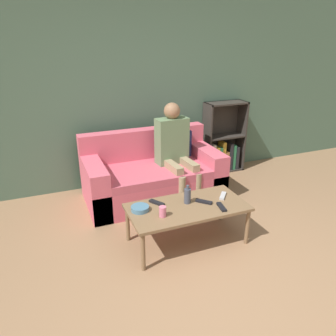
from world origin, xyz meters
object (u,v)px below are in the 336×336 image
couch (153,176)px  tv_remote_0 (223,196)px  snack_bowl (140,208)px  tv_remote_3 (204,202)px  bottle (188,196)px  bookshelf (222,146)px  cup_near (163,212)px  coffee_table (187,209)px  tv_remote_2 (221,207)px  tv_remote_1 (157,203)px  person_adult (174,145)px

couch → tv_remote_0: 1.16m
snack_bowl → tv_remote_3: bearing=-8.1°
tv_remote_3 → bottle: 0.18m
tv_remote_3 → bottle: bottle is taller
bookshelf → tv_remote_3: bearing=-126.1°
cup_near → tv_remote_3: cup_near is taller
coffee_table → tv_remote_0: (0.43, 0.04, 0.05)m
tv_remote_2 → snack_bowl: 0.80m
tv_remote_2 → coffee_table: bearing=161.0°
couch → tv_remote_3: 1.14m
tv_remote_0 → bottle: size_ratio=0.82×
tv_remote_1 → person_adult: bearing=25.5°
coffee_table → tv_remote_1: (-0.27, 0.16, 0.05)m
couch → bookshelf: bookshelf is taller
tv_remote_2 → snack_bowl: bearing=171.2°
tv_remote_2 → bottle: bearing=150.0°
tv_remote_0 → bookshelf: bearing=99.3°
bookshelf → tv_remote_0: bookshelf is taller
tv_remote_1 → cup_near: bearing=-129.3°
tv_remote_1 → bottle: bearing=-50.6°
cup_near → coffee_table: bearing=17.3°
snack_bowl → coffee_table: bearing=-11.3°
cup_near → snack_bowl: bearing=131.1°
person_adult → bottle: person_adult is taller
tv_remote_2 → bottle: size_ratio=0.90×
cup_near → tv_remote_1: size_ratio=0.60×
bookshelf → cup_near: size_ratio=10.58×
person_adult → tv_remote_1: 1.09m
bottle → tv_remote_3: bearing=-20.9°
bookshelf → couch: bearing=-160.5°
tv_remote_1 → snack_bowl: snack_bowl is taller
couch → tv_remote_0: bearing=-69.3°
tv_remote_3 → cup_near: bearing=147.2°
tv_remote_3 → snack_bowl: bearing=128.1°
tv_remote_0 → tv_remote_3: bearing=-130.5°
couch → tv_remote_2: 1.32m
tv_remote_2 → bottle: bottle is taller
couch → tv_remote_2: (0.27, -1.28, 0.14)m
bookshelf → cup_near: (-1.65, -1.68, 0.07)m
bottle → person_adult: bearing=74.3°
bottle → coffee_table: bearing=-114.2°
couch → bottle: size_ratio=8.82×
cup_near → couch: bearing=74.9°
person_adult → bottle: (-0.28, -0.99, -0.21)m
coffee_table → tv_remote_1: bearing=148.7°
tv_remote_1 → tv_remote_2: same height
tv_remote_1 → tv_remote_2: bearing=-61.5°
tv_remote_2 → snack_bowl: snack_bowl is taller
tv_remote_0 → cup_near: bearing=-129.6°
person_adult → cup_near: 1.32m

